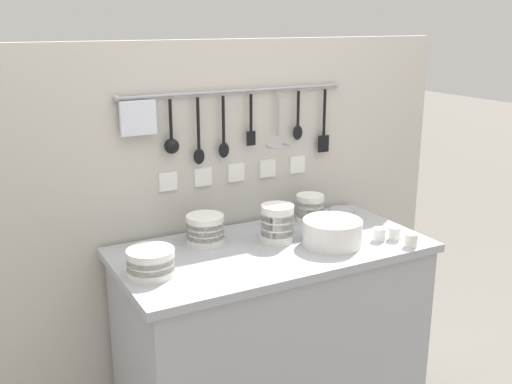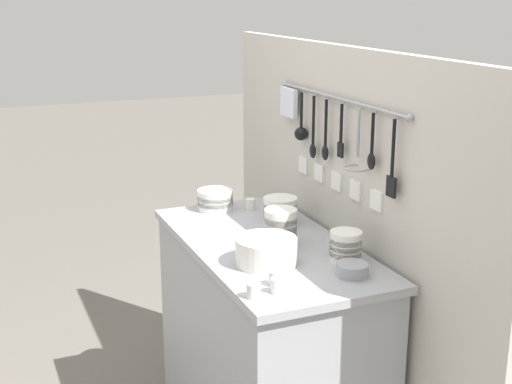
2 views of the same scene
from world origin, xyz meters
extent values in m
cube|color=#9EA0A8|center=(0.00, 0.00, 0.94)|extent=(1.13, 0.56, 0.03)
cube|color=#9EA0A8|center=(0.00, 0.00, 0.46)|extent=(1.09, 0.54, 0.92)
cube|color=#BCB7AD|center=(0.00, 0.32, 0.84)|extent=(1.93, 0.04, 1.68)
cylinder|color=#93969E|center=(0.00, 0.28, 1.48)|extent=(0.92, 0.01, 0.01)
sphere|color=#93969E|center=(-0.46, 0.28, 1.48)|extent=(0.02, 0.02, 0.02)
sphere|color=#93969E|center=(0.46, 0.28, 1.48)|extent=(0.02, 0.02, 0.02)
cube|color=silver|center=(-0.39, 0.27, 1.41)|extent=(0.13, 0.02, 0.12)
cylinder|color=#93969E|center=(-0.39, 0.28, 1.48)|extent=(0.01, 0.01, 0.02)
cylinder|color=black|center=(-0.27, 0.27, 1.40)|extent=(0.01, 0.01, 0.15)
sphere|color=black|center=(-0.27, 0.27, 1.30)|extent=(0.06, 0.06, 0.06)
cylinder|color=#93969E|center=(-0.27, 0.28, 1.48)|extent=(0.01, 0.01, 0.02)
cylinder|color=black|center=(-0.16, 0.27, 1.37)|extent=(0.01, 0.01, 0.20)
ellipsoid|color=black|center=(-0.16, 0.27, 1.25)|extent=(0.04, 0.02, 0.06)
cylinder|color=#93969E|center=(-0.16, 0.28, 1.48)|extent=(0.01, 0.01, 0.02)
cylinder|color=black|center=(-0.06, 0.27, 1.38)|extent=(0.01, 0.01, 0.18)
ellipsoid|color=black|center=(-0.06, 0.27, 1.26)|extent=(0.04, 0.02, 0.06)
cylinder|color=#93969E|center=(-0.06, 0.28, 1.48)|extent=(0.01, 0.01, 0.02)
cylinder|color=black|center=(0.06, 0.27, 1.40)|extent=(0.01, 0.01, 0.15)
cube|color=black|center=(0.06, 0.27, 1.30)|extent=(0.04, 0.01, 0.06)
cylinder|color=#93969E|center=(0.06, 0.28, 1.48)|extent=(0.01, 0.01, 0.02)
cylinder|color=#93969E|center=(0.18, 0.27, 1.38)|extent=(0.01, 0.01, 0.17)
torus|color=#93969E|center=(0.18, 0.27, 1.26)|extent=(0.10, 0.10, 0.01)
cylinder|color=#93969E|center=(0.18, 0.28, 1.48)|extent=(0.01, 0.01, 0.02)
cylinder|color=black|center=(0.27, 0.27, 1.40)|extent=(0.01, 0.01, 0.14)
ellipsoid|color=black|center=(0.27, 0.27, 1.30)|extent=(0.04, 0.02, 0.06)
cylinder|color=#93969E|center=(0.27, 0.28, 1.48)|extent=(0.01, 0.01, 0.02)
cylinder|color=black|center=(0.40, 0.27, 1.37)|extent=(0.01, 0.01, 0.20)
cube|color=black|center=(0.40, 0.27, 1.25)|extent=(0.05, 0.01, 0.07)
cylinder|color=#93969E|center=(0.40, 0.28, 1.48)|extent=(0.01, 0.01, 0.02)
cube|color=white|center=(-0.28, 0.29, 1.16)|extent=(0.07, 0.01, 0.07)
cube|color=white|center=(-0.14, 0.29, 1.16)|extent=(0.07, 0.01, 0.07)
cube|color=white|center=(0.00, 0.29, 1.16)|extent=(0.07, 0.01, 0.07)
cube|color=white|center=(0.14, 0.29, 1.16)|extent=(0.07, 0.01, 0.07)
cube|color=white|center=(0.28, 0.29, 1.16)|extent=(0.07, 0.01, 0.07)
cylinder|color=silver|center=(0.28, 0.18, 0.97)|extent=(0.11, 0.11, 0.04)
cylinder|color=silver|center=(0.28, 0.18, 1.00)|extent=(0.11, 0.11, 0.04)
cylinder|color=silver|center=(0.28, 0.18, 1.02)|extent=(0.11, 0.11, 0.04)
cylinder|color=silver|center=(0.28, 0.18, 1.04)|extent=(0.11, 0.11, 0.04)
cylinder|color=silver|center=(-0.20, 0.15, 0.97)|extent=(0.14, 0.14, 0.04)
cylinder|color=silver|center=(-0.20, 0.15, 1.00)|extent=(0.14, 0.14, 0.04)
cylinder|color=silver|center=(-0.20, 0.15, 1.02)|extent=(0.14, 0.14, 0.04)
cylinder|color=silver|center=(-0.20, 0.15, 1.04)|extent=(0.14, 0.14, 0.04)
cylinder|color=silver|center=(0.04, 0.04, 0.98)|extent=(0.12, 0.12, 0.05)
cylinder|color=silver|center=(0.04, 0.04, 1.01)|extent=(0.12, 0.12, 0.05)
cylinder|color=silver|center=(0.04, 0.04, 1.04)|extent=(0.12, 0.12, 0.05)
cylinder|color=silver|center=(0.04, 0.04, 1.07)|extent=(0.12, 0.12, 0.05)
cylinder|color=silver|center=(-0.47, -0.04, 0.97)|extent=(0.15, 0.15, 0.04)
cylinder|color=silver|center=(-0.47, -0.04, 1.00)|extent=(0.15, 0.15, 0.04)
cylinder|color=silver|center=(-0.47, -0.04, 1.02)|extent=(0.15, 0.15, 0.04)
cylinder|color=silver|center=(0.20, -0.09, 0.96)|extent=(0.22, 0.22, 0.01)
cylinder|color=silver|center=(0.20, -0.09, 0.97)|extent=(0.22, 0.22, 0.01)
cylinder|color=silver|center=(0.20, -0.09, 0.98)|extent=(0.22, 0.22, 0.01)
cylinder|color=silver|center=(0.20, -0.09, 1.00)|extent=(0.22, 0.22, 0.01)
cylinder|color=silver|center=(0.20, -0.09, 1.01)|extent=(0.22, 0.22, 0.01)
cylinder|color=silver|center=(0.20, -0.09, 1.02)|extent=(0.22, 0.22, 0.01)
cylinder|color=silver|center=(0.20, -0.09, 1.03)|extent=(0.22, 0.22, 0.01)
cylinder|color=silver|center=(0.20, -0.09, 1.04)|extent=(0.22, 0.22, 0.01)
cylinder|color=#93969E|center=(0.40, 0.13, 0.98)|extent=(0.11, 0.11, 0.04)
cylinder|color=silver|center=(-0.41, 0.10, 0.98)|extent=(0.04, 0.04, 0.05)
cylinder|color=silver|center=(0.38, -0.14, 0.98)|extent=(0.04, 0.04, 0.05)
cylinder|color=silver|center=(0.44, -0.16, 0.98)|extent=(0.04, 0.04, 0.05)
cylinder|color=silver|center=(0.44, -0.24, 0.98)|extent=(0.04, 0.04, 0.05)
camera|label=1|loc=(-1.01, -1.76, 1.75)|focal=42.00mm
camera|label=2|loc=(2.31, -1.02, 1.87)|focal=50.00mm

